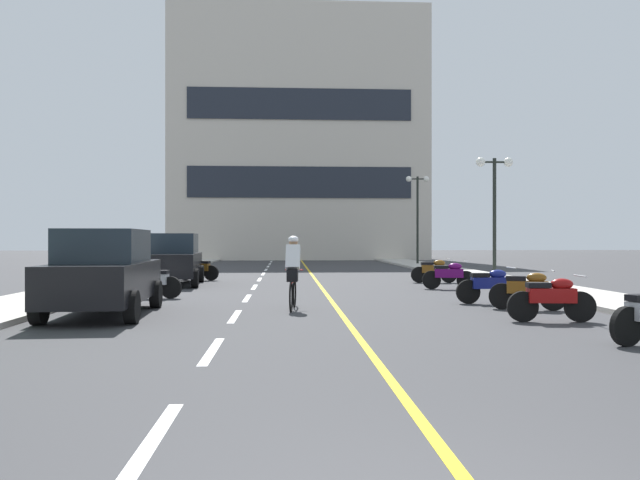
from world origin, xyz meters
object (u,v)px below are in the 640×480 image
(motorcycle_4, at_px, (528,289))
(motorcycle_5, at_px, (490,285))
(street_lamp_mid, at_px, (494,189))
(motorcycle_9, at_px, (198,268))
(cyclist_rider, at_px, (293,271))
(motorcycle_6, at_px, (151,281))
(street_lamp_far, at_px, (418,200))
(parked_car_mid, at_px, (174,259))
(motorcycle_8, at_px, (434,270))
(parked_car_near, at_px, (104,272))
(motorcycle_3, at_px, (552,298))
(motorcycle_7, at_px, (449,275))

(motorcycle_4, distance_m, motorcycle_5, 1.47)
(street_lamp_mid, relative_size, motorcycle_9, 2.83)
(motorcycle_5, height_order, cyclist_rider, cyclist_rider)
(motorcycle_5, bearing_deg, motorcycle_6, 167.66)
(street_lamp_far, xyz_separation_m, parked_car_mid, (-12.23, -16.26, -3.18))
(motorcycle_6, bearing_deg, motorcycle_9, 88.36)
(motorcycle_5, xyz_separation_m, motorcycle_8, (0.40, 7.46, 0.00))
(parked_car_near, bearing_deg, street_lamp_mid, 40.90)
(street_lamp_mid, relative_size, motorcycle_8, 2.75)
(motorcycle_8, relative_size, cyclist_rider, 0.96)
(street_lamp_mid, distance_m, motorcycle_5, 9.50)
(motorcycle_5, xyz_separation_m, motorcycle_9, (-8.57, 9.38, 0.00))
(motorcycle_8, distance_m, cyclist_rider, 10.01)
(motorcycle_5, relative_size, motorcycle_9, 1.03)
(street_lamp_mid, xyz_separation_m, motorcycle_5, (-3.01, -8.45, -3.12))
(parked_car_near, xyz_separation_m, cyclist_rider, (4.00, 0.90, -0.03))
(motorcycle_6, relative_size, cyclist_rider, 0.95)
(motorcycle_5, bearing_deg, motorcycle_9, 132.41)
(motorcycle_6, distance_m, motorcycle_9, 7.46)
(parked_car_near, bearing_deg, motorcycle_8, 45.09)
(parked_car_mid, xyz_separation_m, motorcycle_8, (9.47, 0.54, -0.44))
(motorcycle_3, distance_m, motorcycle_6, 10.34)
(motorcycle_8, distance_m, motorcycle_9, 9.16)
(motorcycle_4, distance_m, motorcycle_7, 5.91)
(motorcycle_7, distance_m, motorcycle_9, 10.00)
(motorcycle_5, bearing_deg, parked_car_mid, 142.69)
(parked_car_mid, relative_size, motorcycle_3, 2.53)
(motorcycle_6, xyz_separation_m, motorcycle_9, (0.21, 7.46, 0.00))
(parked_car_near, xyz_separation_m, motorcycle_7, (9.10, 6.40, -0.44))
(parked_car_mid, relative_size, motorcycle_9, 2.60)
(motorcycle_8, bearing_deg, motorcycle_3, -91.81)
(motorcycle_3, distance_m, motorcycle_4, 2.09)
(street_lamp_far, height_order, parked_car_mid, street_lamp_far)
(cyclist_rider, bearing_deg, motorcycle_8, 57.74)
(motorcycle_7, bearing_deg, motorcycle_9, 150.75)
(motorcycle_8, bearing_deg, parked_car_mid, -176.71)
(street_lamp_far, distance_m, cyclist_rider, 25.70)
(street_lamp_mid, distance_m, motorcycle_6, 13.83)
(motorcycle_5, xyz_separation_m, cyclist_rider, (-4.95, -1.00, 0.41))
(motorcycle_3, bearing_deg, motorcycle_8, 88.19)
(parked_car_mid, height_order, motorcycle_9, parked_car_mid)
(parked_car_near, relative_size, motorcycle_4, 2.60)
(motorcycle_7, bearing_deg, street_lamp_far, 80.90)
(motorcycle_5, relative_size, motorcycle_6, 1.01)
(cyclist_rider, bearing_deg, street_lamp_far, 71.48)
(street_lamp_far, distance_m, motorcycle_7, 19.27)
(parked_car_near, bearing_deg, motorcycle_7, 35.10)
(motorcycle_4, bearing_deg, motorcycle_7, 92.26)
(motorcycle_6, xyz_separation_m, cyclist_rider, (3.84, -2.92, 0.41))
(street_lamp_mid, bearing_deg, motorcycle_6, -151.03)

